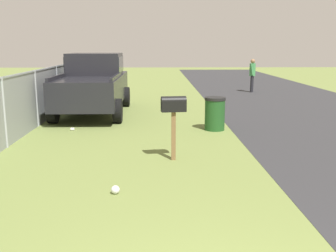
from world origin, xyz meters
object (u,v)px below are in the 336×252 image
object	(u,v)px
mailbox	(174,109)
pickup_truck	(94,82)
pedestrian	(252,73)
trash_bin	(215,114)

from	to	relation	value
mailbox	pickup_truck	distance (m)	6.42
pickup_truck	pedestrian	world-z (taller)	pickup_truck
pickup_truck	pedestrian	size ratio (longest dim) A/B	3.02
pickup_truck	trash_bin	xyz separation A→B (m)	(-2.95, -3.86, -0.63)
trash_bin	pickup_truck	bearing A→B (deg)	52.60
pickup_truck	trash_bin	world-z (taller)	pickup_truck
pickup_truck	pedestrian	xyz separation A→B (m)	(6.06, -7.06, -0.13)
pickup_truck	trash_bin	distance (m)	4.90
mailbox	pedestrian	distance (m)	12.76
mailbox	trash_bin	bearing A→B (deg)	-30.94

